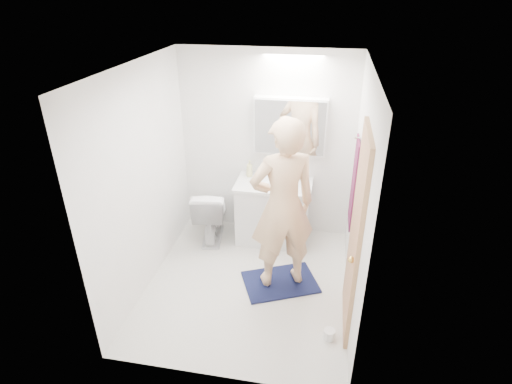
% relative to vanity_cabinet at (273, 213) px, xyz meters
% --- Properties ---
extents(floor, '(2.50, 2.50, 0.00)m').
position_rel_vanity_cabinet_xyz_m(floor, '(-0.14, -0.96, -0.39)').
color(floor, silver).
rests_on(floor, ground).
extents(ceiling, '(2.50, 2.50, 0.00)m').
position_rel_vanity_cabinet_xyz_m(ceiling, '(-0.14, -0.96, 2.01)').
color(ceiling, white).
rests_on(ceiling, floor).
extents(wall_back, '(2.50, 0.00, 2.50)m').
position_rel_vanity_cabinet_xyz_m(wall_back, '(-0.14, 0.29, 0.81)').
color(wall_back, white).
rests_on(wall_back, floor).
extents(wall_front, '(2.50, 0.00, 2.50)m').
position_rel_vanity_cabinet_xyz_m(wall_front, '(-0.14, -2.21, 0.81)').
color(wall_front, white).
rests_on(wall_front, floor).
extents(wall_left, '(0.00, 2.50, 2.50)m').
position_rel_vanity_cabinet_xyz_m(wall_left, '(-1.24, -0.96, 0.81)').
color(wall_left, white).
rests_on(wall_left, floor).
extents(wall_right, '(0.00, 2.50, 2.50)m').
position_rel_vanity_cabinet_xyz_m(wall_right, '(0.96, -0.96, 0.81)').
color(wall_right, white).
rests_on(wall_right, floor).
extents(vanity_cabinet, '(0.90, 0.55, 0.78)m').
position_rel_vanity_cabinet_xyz_m(vanity_cabinet, '(0.00, 0.00, 0.00)').
color(vanity_cabinet, silver).
rests_on(vanity_cabinet, floor).
extents(countertop, '(0.95, 0.58, 0.04)m').
position_rel_vanity_cabinet_xyz_m(countertop, '(0.00, -0.00, 0.41)').
color(countertop, silver).
rests_on(countertop, vanity_cabinet).
extents(sink_basin, '(0.36, 0.36, 0.03)m').
position_rel_vanity_cabinet_xyz_m(sink_basin, '(0.00, 0.03, 0.45)').
color(sink_basin, white).
rests_on(sink_basin, countertop).
extents(faucet, '(0.02, 0.02, 0.16)m').
position_rel_vanity_cabinet_xyz_m(faucet, '(-0.00, 0.22, 0.51)').
color(faucet, silver).
rests_on(faucet, countertop).
extents(medicine_cabinet, '(0.88, 0.14, 0.70)m').
position_rel_vanity_cabinet_xyz_m(medicine_cabinet, '(0.16, 0.21, 1.11)').
color(medicine_cabinet, white).
rests_on(medicine_cabinet, wall_back).
extents(mirror_panel, '(0.84, 0.01, 0.66)m').
position_rel_vanity_cabinet_xyz_m(mirror_panel, '(0.16, 0.13, 1.11)').
color(mirror_panel, silver).
rests_on(mirror_panel, medicine_cabinet).
extents(toilet, '(0.51, 0.78, 0.74)m').
position_rel_vanity_cabinet_xyz_m(toilet, '(-0.80, -0.11, -0.02)').
color(toilet, white).
rests_on(toilet, floor).
extents(bath_rug, '(0.95, 0.83, 0.02)m').
position_rel_vanity_cabinet_xyz_m(bath_rug, '(0.22, -0.89, -0.38)').
color(bath_rug, '#14193E').
rests_on(bath_rug, floor).
extents(person, '(0.82, 0.70, 1.91)m').
position_rel_vanity_cabinet_xyz_m(person, '(0.22, -0.89, 0.61)').
color(person, '#E0B386').
rests_on(person, bath_rug).
extents(door, '(0.04, 0.80, 2.00)m').
position_rel_vanity_cabinet_xyz_m(door, '(0.94, -1.31, 0.61)').
color(door, tan).
rests_on(door, wall_right).
extents(door_knob, '(0.06, 0.06, 0.06)m').
position_rel_vanity_cabinet_xyz_m(door_knob, '(0.90, -1.61, 0.56)').
color(door_knob, gold).
rests_on(door_knob, door).
extents(towel, '(0.02, 0.42, 1.00)m').
position_rel_vanity_cabinet_xyz_m(towel, '(0.93, -0.41, 0.71)').
color(towel, '#13123A').
rests_on(towel, wall_right).
extents(towel_hook, '(0.07, 0.02, 0.02)m').
position_rel_vanity_cabinet_xyz_m(towel_hook, '(0.92, -0.41, 1.23)').
color(towel_hook, silver).
rests_on(towel_hook, wall_right).
extents(soap_bottle_a, '(0.12, 0.12, 0.22)m').
position_rel_vanity_cabinet_xyz_m(soap_bottle_a, '(-0.34, 0.15, 0.54)').
color(soap_bottle_a, '#CECA85').
rests_on(soap_bottle_a, countertop).
extents(soap_bottle_b, '(0.10, 0.10, 0.15)m').
position_rel_vanity_cabinet_xyz_m(soap_bottle_b, '(-0.13, 0.18, 0.51)').
color(soap_bottle_b, '#5986C0').
rests_on(soap_bottle_b, countertop).
extents(toothbrush_cup, '(0.12, 0.12, 0.10)m').
position_rel_vanity_cabinet_xyz_m(toothbrush_cup, '(0.20, 0.16, 0.48)').
color(toothbrush_cup, '#435BC9').
rests_on(toothbrush_cup, countertop).
extents(toilet_paper_roll, '(0.11, 0.11, 0.10)m').
position_rel_vanity_cabinet_xyz_m(toilet_paper_roll, '(0.78, -1.61, -0.34)').
color(toilet_paper_roll, white).
rests_on(toilet_paper_roll, floor).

